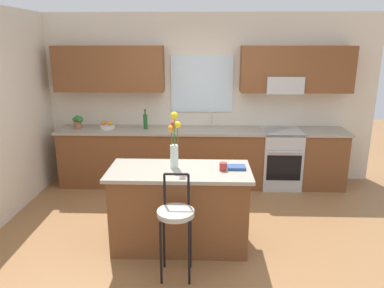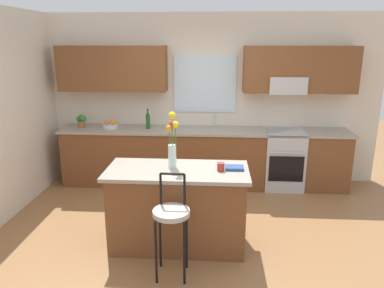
% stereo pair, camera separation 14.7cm
% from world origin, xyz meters
% --- Properties ---
extents(ground_plane, '(14.00, 14.00, 0.00)m').
position_xyz_m(ground_plane, '(0.00, 0.00, 0.00)').
color(ground_plane, olive).
extents(back_wall_assembly, '(5.60, 0.50, 2.70)m').
position_xyz_m(back_wall_assembly, '(0.02, 1.99, 1.51)').
color(back_wall_assembly, beige).
rests_on(back_wall_assembly, ground).
extents(counter_run, '(4.56, 0.64, 0.92)m').
position_xyz_m(counter_run, '(0.00, 1.70, 0.47)').
color(counter_run, brown).
rests_on(counter_run, ground).
extents(sink_faucet, '(0.02, 0.13, 0.23)m').
position_xyz_m(sink_faucet, '(0.17, 1.84, 1.06)').
color(sink_faucet, '#B7BABC').
rests_on(sink_faucet, counter_run).
extents(oven_range, '(0.60, 0.64, 0.92)m').
position_xyz_m(oven_range, '(1.26, 1.68, 0.46)').
color(oven_range, '#B7BABC').
rests_on(oven_range, ground).
extents(kitchen_island, '(1.56, 0.72, 0.92)m').
position_xyz_m(kitchen_island, '(-0.22, -0.19, 0.46)').
color(kitchen_island, brown).
rests_on(kitchen_island, ground).
extents(bar_stool_near, '(0.36, 0.36, 1.04)m').
position_xyz_m(bar_stool_near, '(-0.22, -0.76, 0.64)').
color(bar_stool_near, black).
rests_on(bar_stool_near, ground).
extents(flower_vase, '(0.14, 0.14, 0.63)m').
position_xyz_m(flower_vase, '(-0.28, -0.14, 1.22)').
color(flower_vase, silver).
rests_on(flower_vase, kitchen_island).
extents(mug_ceramic, '(0.08, 0.08, 0.09)m').
position_xyz_m(mug_ceramic, '(0.25, -0.21, 0.97)').
color(mug_ceramic, '#A52D28').
rests_on(mug_ceramic, kitchen_island).
extents(cookbook, '(0.20, 0.15, 0.03)m').
position_xyz_m(cookbook, '(0.40, -0.15, 0.94)').
color(cookbook, navy).
rests_on(cookbook, kitchen_island).
extents(fruit_bowl_oranges, '(0.24, 0.24, 0.13)m').
position_xyz_m(fruit_bowl_oranges, '(-1.50, 1.70, 0.96)').
color(fruit_bowl_oranges, silver).
rests_on(fruit_bowl_oranges, counter_run).
extents(bottle_olive_oil, '(0.06, 0.06, 0.32)m').
position_xyz_m(bottle_olive_oil, '(-0.89, 1.70, 1.05)').
color(bottle_olive_oil, '#1E5923').
rests_on(bottle_olive_oil, counter_run).
extents(potted_plant_small, '(0.18, 0.12, 0.21)m').
position_xyz_m(potted_plant_small, '(-1.97, 1.70, 1.04)').
color(potted_plant_small, '#9E5B3D').
rests_on(potted_plant_small, counter_run).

